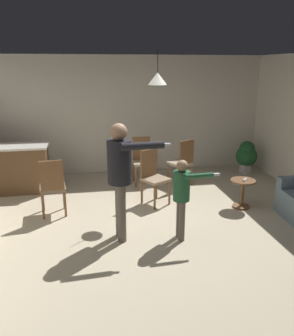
% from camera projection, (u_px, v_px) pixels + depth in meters
% --- Properties ---
extents(ground, '(7.68, 7.68, 0.00)m').
position_uv_depth(ground, '(158.00, 228.00, 5.39)').
color(ground, beige).
extents(wall_back, '(6.40, 0.10, 2.70)m').
position_uv_depth(wall_back, '(130.00, 115.00, 8.01)').
color(wall_back, silver).
rests_on(wall_back, ground).
extents(kitchen_counter, '(1.26, 0.66, 0.95)m').
position_uv_depth(kitchen_counter, '(17.00, 168.00, 6.85)').
color(kitchen_counter, brown).
rests_on(kitchen_counter, ground).
extents(side_table_by_couch, '(0.44, 0.44, 0.52)m').
position_uv_depth(side_table_by_couch, '(242.00, 190.00, 6.09)').
color(side_table_by_couch, brown).
rests_on(side_table_by_couch, ground).
extents(person_adult, '(0.86, 0.50, 1.72)m').
position_uv_depth(person_adult, '(121.00, 169.00, 4.77)').
color(person_adult, '#60564C').
rests_on(person_adult, ground).
extents(person_child, '(0.63, 0.35, 1.20)m').
position_uv_depth(person_child, '(182.00, 191.00, 4.85)').
color(person_child, '#60564C').
rests_on(person_child, ground).
extents(dining_chair_by_counter, '(0.46, 0.46, 1.00)m').
position_uv_depth(dining_chair_by_counter, '(52.00, 185.00, 5.69)').
color(dining_chair_by_counter, brown).
rests_on(dining_chair_by_counter, ground).
extents(dining_chair_near_wall, '(0.42, 0.42, 1.00)m').
position_uv_depth(dining_chair_near_wall, '(142.00, 159.00, 7.32)').
color(dining_chair_near_wall, brown).
rests_on(dining_chair_near_wall, ground).
extents(dining_chair_centre_back, '(0.57, 0.57, 1.00)m').
position_uv_depth(dining_chair_centre_back, '(153.00, 175.00, 6.23)').
color(dining_chair_centre_back, brown).
rests_on(dining_chair_centre_back, ground).
extents(dining_chair_spare, '(0.57, 0.57, 1.00)m').
position_uv_depth(dining_chair_spare, '(182.00, 161.00, 7.16)').
color(dining_chair_spare, brown).
rests_on(dining_chair_spare, ground).
extents(potted_plant_corner, '(0.50, 0.50, 0.76)m').
position_uv_depth(potted_plant_corner, '(247.00, 155.00, 8.09)').
color(potted_plant_corner, '#B7B2AD').
rests_on(potted_plant_corner, ground).
extents(spare_remote_on_table, '(0.12, 0.12, 0.04)m').
position_uv_depth(spare_remote_on_table, '(245.00, 180.00, 5.98)').
color(spare_remote_on_table, white).
rests_on(spare_remote_on_table, side_table_by_couch).
extents(ceiling_light_pendant, '(0.32, 0.32, 0.55)m').
position_uv_depth(ceiling_light_pendant, '(158.00, 79.00, 5.70)').
color(ceiling_light_pendant, silver).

